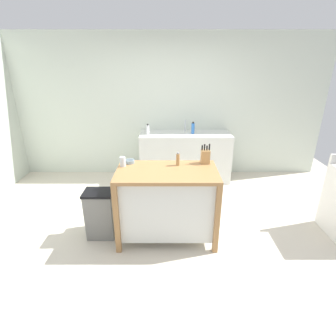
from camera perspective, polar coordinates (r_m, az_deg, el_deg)
ground_plane at (r=3.63m, az=0.57°, el=-13.20°), size 6.80×6.80×0.00m
wall_back at (r=5.07m, az=0.51°, el=13.05°), size 5.80×0.10×2.60m
kitchen_island at (r=3.25m, az=-0.02°, el=-7.09°), size 1.20×0.69×0.91m
knife_block at (r=3.30m, az=8.33°, el=2.53°), size 0.11×0.09×0.25m
bowl_stoneware_deep at (r=3.33m, az=-8.05°, el=1.44°), size 0.12×0.12×0.04m
drinking_cup at (r=3.23m, az=-9.56°, el=1.38°), size 0.07×0.07×0.12m
pepper_grinder at (r=3.21m, az=2.40°, el=1.96°), size 0.04×0.04×0.17m
trash_bin at (r=3.46m, az=-14.22°, el=-9.57°), size 0.36×0.28×0.63m
sink_counter at (r=4.95m, az=3.91°, el=2.55°), size 1.65×0.60×0.89m
sink_faucet at (r=4.93m, az=3.98°, el=9.14°), size 0.02×0.02×0.22m
bottle_dish_soap at (r=4.80m, az=5.67°, el=8.59°), size 0.06×0.06×0.21m
bottle_spray_cleaner at (r=4.74m, az=-4.16°, el=8.32°), size 0.05×0.05×0.19m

